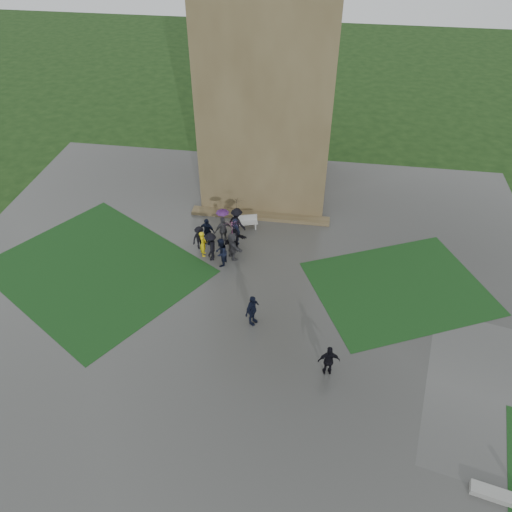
# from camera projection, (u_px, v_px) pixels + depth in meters

# --- Properties ---
(ground) EXTENTS (120.00, 120.00, 0.00)m
(ground) POSITION_uv_depth(u_px,v_px,m) (229.00, 339.00, 24.39)
(ground) COLOR black
(plaza) EXTENTS (34.00, 34.00, 0.02)m
(plaza) POSITION_uv_depth(u_px,v_px,m) (236.00, 310.00, 25.92)
(plaza) COLOR #393937
(plaza) RESTS_ON ground
(lawn_inset_left) EXTENTS (14.10, 13.46, 0.01)m
(lawn_inset_left) POSITION_uv_depth(u_px,v_px,m) (96.00, 269.00, 28.44)
(lawn_inset_left) COLOR #123414
(lawn_inset_left) RESTS_ON plaza
(lawn_inset_right) EXTENTS (11.12, 10.15, 0.01)m
(lawn_inset_right) POSITION_uv_depth(u_px,v_px,m) (399.00, 288.00, 27.23)
(lawn_inset_right) COLOR #123414
(lawn_inset_right) RESTS_ON plaza
(tower) EXTENTS (8.00, 8.00, 18.00)m
(tower) POSITION_uv_depth(u_px,v_px,m) (271.00, 54.00, 30.26)
(tower) COLOR brown
(tower) RESTS_ON ground
(tower_plinth) EXTENTS (9.00, 0.80, 0.22)m
(tower_plinth) POSITION_uv_depth(u_px,v_px,m) (260.00, 216.00, 32.46)
(tower_plinth) COLOR brown
(tower_plinth) RESTS_ON plaza
(bench) EXTENTS (1.60, 0.90, 0.89)m
(bench) POSITION_uv_depth(u_px,v_px,m) (245.00, 222.00, 31.30)
(bench) COLOR #B1B1AC
(bench) RESTS_ON plaza
(visitor_cluster) EXTENTS (3.36, 4.02, 2.60)m
(visitor_cluster) POSITION_uv_depth(u_px,v_px,m) (225.00, 234.00, 29.28)
(visitor_cluster) COLOR black
(visitor_cluster) RESTS_ON plaza
(pedestrian_mid) EXTENTS (1.00, 1.20, 1.78)m
(pedestrian_mid) POSITION_uv_depth(u_px,v_px,m) (252.00, 310.00, 24.66)
(pedestrian_mid) COLOR black
(pedestrian_mid) RESTS_ON plaza
(pedestrian_near) EXTENTS (1.08, 0.73, 1.69)m
(pedestrian_near) POSITION_uv_depth(u_px,v_px,m) (329.00, 361.00, 22.26)
(pedestrian_near) COLOR black
(pedestrian_near) RESTS_ON plaza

